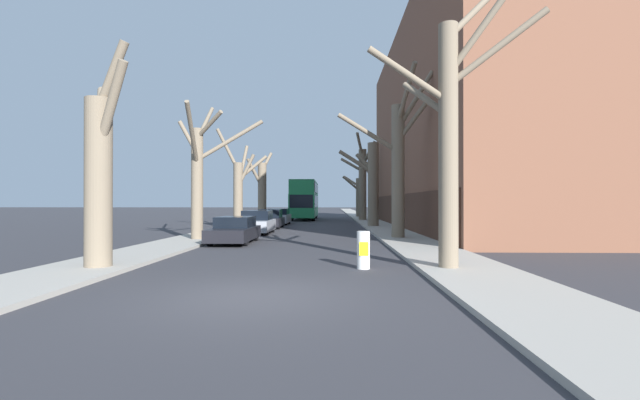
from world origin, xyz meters
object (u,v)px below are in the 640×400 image
street_tree_right_0 (450,130)px  street_tree_right_4 (358,196)px  double_decker_bus (305,198)px  parked_car_1 (257,223)px  street_tree_left_0 (100,170)px  parked_car_2 (270,219)px  street_tree_right_2 (372,182)px  street_tree_right_1 (398,161)px  street_tree_left_3 (262,190)px  street_tree_left_1 (200,172)px  parked_car_3 (279,217)px  traffic_bollard (363,250)px  street_tree_left_2 (239,188)px  parked_car_0 (235,230)px  street_tree_right_3 (363,180)px

street_tree_right_0 → street_tree_right_4: bearing=89.9°
double_decker_bus → parked_car_1: (-1.58, -21.81, -1.73)m
street_tree_left_0 → parked_car_2: size_ratio=1.62×
street_tree_right_4 → street_tree_right_2: bearing=-90.7°
street_tree_right_1 → double_decker_bus: (-6.45, 25.74, -1.65)m
street_tree_left_3 → parked_car_2: 9.28m
street_tree_left_1 → parked_car_3: street_tree_left_1 is taller
street_tree_left_0 → traffic_bollard: size_ratio=5.88×
street_tree_left_2 → parked_car_0: bearing=-78.7°
parked_car_1 → parked_car_2: 5.62m
street_tree_right_2 → parked_car_1: street_tree_right_2 is taller
street_tree_right_0 → street_tree_right_2: bearing=90.6°
street_tree_right_2 → traffic_bollard: (-2.17, -20.69, -2.93)m
street_tree_right_1 → street_tree_right_2: 10.94m
street_tree_right_4 → parked_car_1: size_ratio=1.32×
street_tree_left_2 → parked_car_0: size_ratio=1.67×
street_tree_right_2 → parked_car_3: street_tree_right_2 is taller
street_tree_left_2 → parked_car_0: street_tree_left_2 is taller
parked_car_0 → parked_car_1: 6.02m
double_decker_bus → street_tree_left_0: bearing=-95.7°
street_tree_left_0 → street_tree_left_3: 28.45m
street_tree_left_2 → parked_car_3: bearing=72.3°
street_tree_left_1 → street_tree_right_2: street_tree_left_1 is taller
street_tree_left_1 → parked_car_0: size_ratio=1.69×
street_tree_left_1 → traffic_bollard: street_tree_left_1 is taller
double_decker_bus → parked_car_3: bearing=-98.2°
street_tree_right_2 → parked_car_0: bearing=-120.5°
street_tree_right_1 → street_tree_right_2: bearing=91.8°
street_tree_left_1 → street_tree_left_2: 9.52m
street_tree_right_1 → parked_car_1: (-8.02, 3.93, -3.37)m
parked_car_2 → street_tree_left_0: bearing=-95.8°
street_tree_right_3 → parked_car_0: size_ratio=2.09×
parked_car_0 → parked_car_1: size_ratio=1.06×
parked_car_1 → street_tree_right_3: bearing=66.9°
street_tree_right_1 → street_tree_right_3: street_tree_right_3 is taller
street_tree_right_0 → street_tree_right_4: 42.25m
double_decker_bus → parked_car_0: bearing=-93.2°
street_tree_left_1 → parked_car_3: (1.96, 16.04, -2.78)m
street_tree_right_2 → double_decker_bus: (-6.10, 14.82, -1.08)m
street_tree_right_4 → traffic_bollard: street_tree_right_4 is taller
double_decker_bus → street_tree_right_3: bearing=-29.9°
street_tree_right_2 → parked_car_3: size_ratio=1.44×
street_tree_right_4 → parked_car_0: bearing=-103.1°
street_tree_left_0 → street_tree_right_0: street_tree_right_0 is taller
double_decker_bus → parked_car_2: size_ratio=2.94×
double_decker_bus → street_tree_left_2: bearing=-101.9°
street_tree_left_3 → parked_car_2: street_tree_left_3 is taller
street_tree_left_0 → street_tree_right_2: (9.68, 21.13, 0.64)m
parked_car_3 → traffic_bollard: parked_car_3 is taller
street_tree_left_2 → traffic_bollard: size_ratio=6.60×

